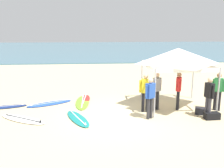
{
  "coord_description": "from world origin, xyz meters",
  "views": [
    {
      "loc": [
        -1.03,
        -10.0,
        3.68
      ],
      "look_at": [
        -0.06,
        1.84,
        1.0
      ],
      "focal_mm": 40.77,
      "sensor_mm": 36.0,
      "label": 1
    }
  ],
  "objects": [
    {
      "name": "sea",
      "position": [
        0.0,
        33.61,
        0.05
      ],
      "size": [
        80.0,
        36.0,
        0.1
      ],
      "primitive_type": "cube",
      "color": "teal",
      "rests_on": "ground"
    },
    {
      "name": "person_black",
      "position": [
        3.7,
        -0.43,
        0.99
      ],
      "size": [
        0.3,
        0.54,
        1.71
      ],
      "color": "#383842",
      "rests_on": "ground"
    },
    {
      "name": "gear_bag_by_pole",
      "position": [
        3.69,
        0.03,
        0.14
      ],
      "size": [
        0.68,
        0.55,
        0.28
      ],
      "primitive_type": "cube",
      "rotation": [
        0.0,
        0.0,
        2.69
      ],
      "color": "#232328",
      "rests_on": "ground"
    },
    {
      "name": "person_green",
      "position": [
        4.55,
        0.51,
        0.99
      ],
      "size": [
        0.48,
        0.38,
        1.71
      ],
      "color": "black",
      "rests_on": "ground"
    },
    {
      "name": "person_red",
      "position": [
        2.85,
        0.79,
        0.99
      ],
      "size": [
        0.34,
        0.51,
        1.71
      ],
      "color": "black",
      "rests_on": "ground"
    },
    {
      "name": "person_blue",
      "position": [
        1.31,
        -0.29,
        0.99
      ],
      "size": [
        0.47,
        0.39,
        1.71
      ],
      "color": "#2D2D33",
      "rests_on": "ground"
    },
    {
      "name": "person_yellow",
      "position": [
        1.29,
        0.56,
        0.99
      ],
      "size": [
        0.55,
        0.25,
        1.71
      ],
      "color": "black",
      "rests_on": "ground"
    },
    {
      "name": "surfboard_lime",
      "position": [
        -1.51,
        2.14,
        0.04
      ],
      "size": [
        0.66,
        2.4,
        0.19
      ],
      "color": "#7AD12D",
      "rests_on": "ground"
    },
    {
      "name": "gear_bag_near_tent",
      "position": [
        3.83,
        -0.56,
        0.14
      ],
      "size": [
        0.62,
        0.35,
        0.28
      ],
      "primitive_type": "cube",
      "rotation": [
        0.0,
        0.0,
        0.06
      ],
      "color": "black",
      "rests_on": "ground"
    },
    {
      "name": "surfboard_blue",
      "position": [
        -3.1,
        2.05,
        0.04
      ],
      "size": [
        2.23,
        1.54,
        0.19
      ],
      "color": "blue",
      "rests_on": "ground"
    },
    {
      "name": "person_grey",
      "position": [
        1.86,
        0.8,
        0.99
      ],
      "size": [
        0.48,
        0.38,
        1.71
      ],
      "color": "#2D2D33",
      "rests_on": "ground"
    },
    {
      "name": "surfboard_red",
      "position": [
        -1.42,
        2.57,
        0.04
      ],
      "size": [
        0.67,
        1.99,
        0.19
      ],
      "color": "red",
      "rests_on": "ground"
    },
    {
      "name": "surfboard_navy",
      "position": [
        -5.04,
        1.68,
        0.04
      ],
      "size": [
        1.92,
        0.91,
        0.19
      ],
      "color": "navy",
      "rests_on": "ground"
    },
    {
      "name": "canopy_tent",
      "position": [
        2.86,
        1.17,
        2.39
      ],
      "size": [
        2.8,
        2.8,
        2.75
      ],
      "color": "#B7B7BC",
      "rests_on": "ground"
    },
    {
      "name": "surfboard_white",
      "position": [
        -3.83,
        -0.04,
        0.04
      ],
      "size": [
        2.27,
        1.75,
        0.19
      ],
      "color": "white",
      "rests_on": "ground"
    },
    {
      "name": "ground_plane",
      "position": [
        0.0,
        0.0,
        0.0
      ],
      "size": [
        80.0,
        80.0,
        0.0
      ],
      "primitive_type": "plane",
      "color": "beige"
    },
    {
      "name": "surfboard_teal",
      "position": [
        -1.62,
        -0.15,
        0.04
      ],
      "size": [
        1.33,
        2.2,
        0.19
      ],
      "color": "#19847F",
      "rests_on": "ground"
    }
  ]
}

